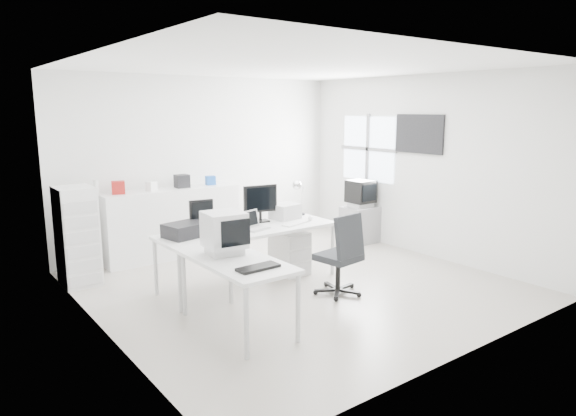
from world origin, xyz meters
TOP-DOWN VIEW (x-y plane):
  - floor at (0.00, 0.00)m, footprint 5.00×5.00m
  - ceiling at (0.00, 0.00)m, footprint 5.00×5.00m
  - back_wall at (0.00, 2.50)m, footprint 5.00×0.02m
  - left_wall at (-2.50, 0.00)m, footprint 0.02×5.00m
  - right_wall at (2.50, 0.00)m, footprint 0.02×5.00m
  - window at (2.48, 1.20)m, footprint 0.02×1.20m
  - wall_picture at (2.47, 0.10)m, footprint 0.04×0.90m
  - main_desk at (-0.48, 0.41)m, footprint 2.40×0.80m
  - side_desk at (-1.33, -0.69)m, footprint 0.70×1.40m
  - drawer_pedestal at (0.22, 0.46)m, footprint 0.40×0.50m
  - inkjet_printer at (-1.33, 0.51)m, footprint 0.54×0.45m
  - lcd_monitor_small at (-1.03, 0.66)m, footprint 0.33×0.22m
  - lcd_monitor_large at (-0.13, 0.66)m, footprint 0.51×0.27m
  - laptop at (-0.43, 0.31)m, footprint 0.44×0.45m
  - white_keyboard at (0.17, 0.26)m, footprint 0.46×0.25m
  - white_mouse at (0.47, 0.31)m, footprint 0.07×0.07m
  - laser_printer at (0.27, 0.63)m, footprint 0.41×0.37m
  - desk_lamp at (0.62, 0.71)m, footprint 0.17×0.17m
  - crt_monitor at (-1.33, -0.44)m, footprint 0.45×0.45m
  - black_keyboard at (-1.33, -1.09)m, footprint 0.44×0.19m
  - office_chair at (0.20, -0.57)m, footprint 0.68×0.68m
  - tv_cabinet at (2.22, 1.09)m, footprint 0.57×0.47m
  - crt_tv at (2.22, 1.09)m, footprint 0.50×0.48m
  - sideboard at (-0.74, 2.24)m, footprint 2.14×0.54m
  - clutter_box_a at (-1.54, 2.24)m, footprint 0.22×0.21m
  - clutter_box_b at (-1.04, 2.24)m, footprint 0.17×0.16m
  - clutter_box_c at (-0.54, 2.24)m, footprint 0.21×0.19m
  - clutter_box_d at (-0.04, 2.24)m, footprint 0.16×0.15m
  - clutter_bottle at (-1.84, 2.28)m, footprint 0.07×0.07m
  - filing_cabinet at (-2.28, 1.75)m, footprint 0.45×0.54m

SIDE VIEW (x-z plane):
  - floor at x=0.00m, z-range -0.01..0.01m
  - drawer_pedestal at x=0.22m, z-range 0.00..0.60m
  - tv_cabinet at x=2.22m, z-range 0.00..0.63m
  - main_desk at x=-0.48m, z-range 0.00..0.75m
  - side_desk at x=-1.33m, z-range 0.00..0.75m
  - office_chair at x=0.20m, z-range 0.00..1.05m
  - sideboard at x=-0.74m, z-range 0.00..1.07m
  - filing_cabinet at x=-2.28m, z-range 0.00..1.30m
  - white_keyboard at x=0.17m, z-range 0.75..0.77m
  - black_keyboard at x=-1.33m, z-range 0.75..0.78m
  - white_mouse at x=0.47m, z-range 0.75..0.82m
  - inkjet_printer at x=-1.33m, z-range 0.75..0.92m
  - crt_tv at x=2.22m, z-range 0.63..1.08m
  - laser_printer at x=0.27m, z-range 0.75..0.96m
  - laptop at x=-0.43m, z-range 0.75..0.99m
  - lcd_monitor_small at x=-1.03m, z-range 0.75..1.14m
  - crt_monitor at x=-1.33m, z-range 0.75..1.22m
  - desk_lamp at x=0.62m, z-range 0.75..1.22m
  - lcd_monitor_large at x=-0.13m, z-range 0.75..1.26m
  - clutter_box_b at x=-1.04m, z-range 1.07..1.21m
  - clutter_box_d at x=-0.04m, z-range 1.07..1.22m
  - clutter_box_a at x=-1.54m, z-range 1.07..1.25m
  - clutter_box_c at x=-0.54m, z-range 1.07..1.28m
  - clutter_bottle at x=-1.84m, z-range 1.07..1.29m
  - back_wall at x=0.00m, z-range 0.00..2.80m
  - left_wall at x=-2.50m, z-range 0.00..2.80m
  - right_wall at x=2.50m, z-range 0.00..2.80m
  - window at x=2.48m, z-range 1.05..2.15m
  - wall_picture at x=2.47m, z-range 1.60..2.20m
  - ceiling at x=0.00m, z-range 2.79..2.80m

